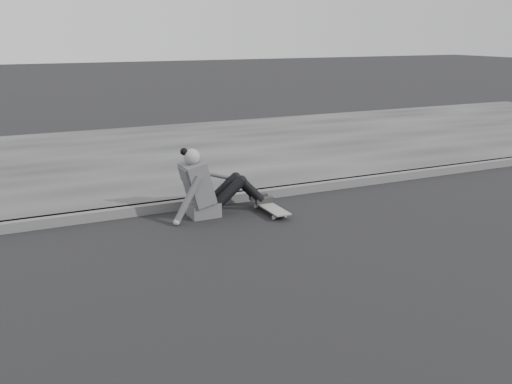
% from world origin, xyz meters
% --- Properties ---
extents(ground, '(80.00, 80.00, 0.00)m').
position_xyz_m(ground, '(0.00, 0.00, 0.00)').
color(ground, black).
rests_on(ground, ground).
extents(curb, '(24.00, 0.16, 0.12)m').
position_xyz_m(curb, '(0.00, 2.58, 0.06)').
color(curb, '#535353').
rests_on(curb, ground).
extents(sidewalk, '(24.00, 6.00, 0.12)m').
position_xyz_m(sidewalk, '(0.00, 5.60, 0.06)').
color(sidewalk, '#3A3A3A').
rests_on(sidewalk, ground).
extents(skateboard, '(0.20, 0.78, 0.09)m').
position_xyz_m(skateboard, '(0.48, 1.94, 0.07)').
color(skateboard, '#A0A09B').
rests_on(skateboard, ground).
extents(seated_woman, '(1.38, 0.46, 0.88)m').
position_xyz_m(seated_woman, '(-0.25, 2.18, 0.36)').
color(seated_woman, '#4C4C4E').
rests_on(seated_woman, ground).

